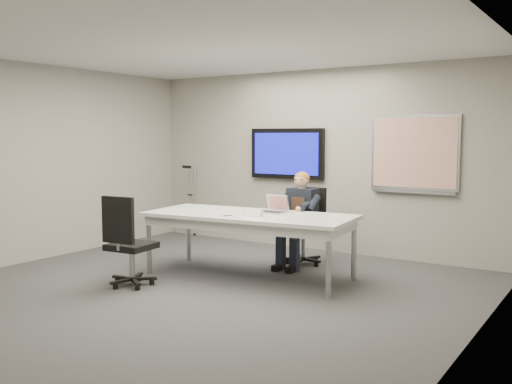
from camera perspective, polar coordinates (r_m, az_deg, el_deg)
The scene contains 15 objects.
floor at distance 6.64m, azimuth -6.21°, elevation -9.97°, with size 6.00×6.00×0.02m, color #353537.
ceiling at distance 6.47m, azimuth -6.48°, elevation 14.65°, with size 6.00×6.00×0.02m, color silver.
wall_back at distance 8.92m, azimuth 6.06°, elevation 3.15°, with size 6.00×0.02×2.80m, color gray.
wall_left at distance 8.63m, azimuth -21.89°, elevation 2.69°, with size 0.02×6.00×2.80m, color gray.
wall_right at distance 5.05m, azimuth 20.88°, elevation 0.95°, with size 0.02×6.00×2.80m, color gray.
conference_table at distance 7.17m, azimuth -0.68°, elevation -2.91°, with size 2.72×1.37×0.81m.
tv_display at distance 9.11m, azimuth 3.10°, elevation 3.85°, with size 1.30×0.09×0.80m.
whiteboard at distance 8.29m, azimuth 15.55°, elevation 3.69°, with size 1.25×0.08×1.10m.
office_chair_far at distance 8.00m, azimuth 4.94°, elevation -4.83°, with size 0.57×0.57×1.06m.
office_chair_near at distance 6.94m, azimuth -12.57°, elevation -6.48°, with size 0.57×0.57×1.09m.
seated_person at distance 7.76m, azimuth 4.04°, elevation -3.72°, with size 0.41×0.70×1.30m.
crutch at distance 10.15m, azimuth -6.54°, elevation -0.81°, with size 0.17×0.28×1.30m, color #9D9FA5, non-canonical shape.
laptop at distance 7.26m, azimuth 1.85°, elevation -1.62°, with size 0.32×0.30×0.22m.
name_tent at distance 6.93m, azimuth -0.33°, elevation -2.02°, with size 0.25×0.07×0.10m, color white, non-canonical shape.
pen at distance 6.96m, azimuth -2.86°, elevation -2.36°, with size 0.01×0.01×0.14m, color black.
Camera 1 is at (4.08, -4.92, 1.78)m, focal length 40.00 mm.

